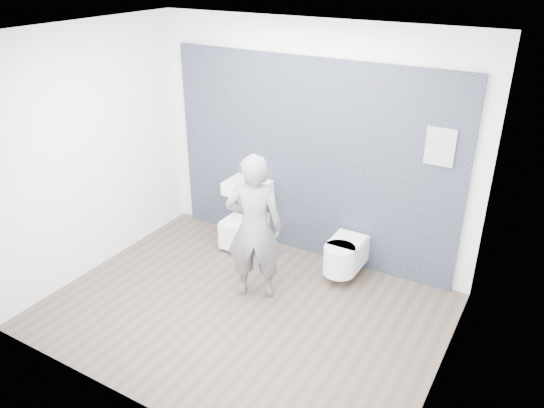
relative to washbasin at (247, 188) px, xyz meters
The scene contains 8 objects.
ground 1.64m from the washbasin, 59.66° to the right, with size 4.00×4.00×0.00m, color brown.
room_shell 1.73m from the washbasin, 59.66° to the right, with size 4.00×4.00×4.00m.
tile_wall 1.09m from the washbasin, 17.48° to the left, with size 3.60×0.06×2.40m, color black.
washbasin is the anchor object (origin of this frame).
toilet_square 0.54m from the washbasin, 90.00° to the right, with size 0.40×0.58×0.71m.
toilet_rounded 1.46m from the washbasin, ahead, with size 0.37×0.63×0.34m.
info_placard 2.34m from the washbasin, ahead, with size 0.30×0.03×0.40m, color white.
visitor 1.12m from the washbasin, 53.55° to the right, with size 0.60×0.39×1.64m, color slate.
Camera 1 is at (2.56, -3.77, 3.42)m, focal length 35.00 mm.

